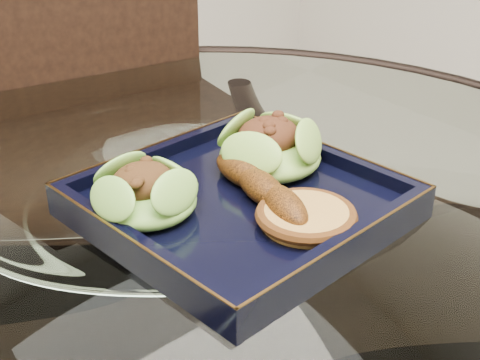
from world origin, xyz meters
TOP-DOWN VIEW (x-y plane):
  - dining_table at (-0.00, -0.00)m, footprint 1.13×1.13m
  - dining_chair at (0.07, 0.33)m, footprint 0.52×0.52m
  - navy_plate at (0.03, -0.04)m, footprint 0.30×0.30m
  - lettuce_wrap_left at (-0.05, -0.01)m, footprint 0.11×0.11m
  - lettuce_wrap_right at (0.10, -0.00)m, footprint 0.11×0.11m
  - roasted_plantain at (0.05, -0.06)m, footprint 0.05×0.15m
  - crumb_patty at (0.05, -0.12)m, footprint 0.10×0.10m

SIDE VIEW (x-z plane):
  - dining_table at x=0.00m, z-range 0.21..0.98m
  - dining_chair at x=0.07m, z-range 0.06..1.14m
  - navy_plate at x=0.03m, z-range 0.76..0.78m
  - crumb_patty at x=0.05m, z-range 0.78..0.80m
  - roasted_plantain at x=0.05m, z-range 0.78..0.81m
  - lettuce_wrap_left at x=-0.05m, z-range 0.78..0.82m
  - lettuce_wrap_right at x=0.10m, z-range 0.78..0.82m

